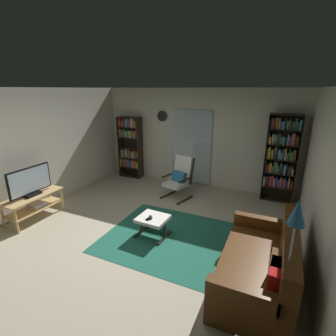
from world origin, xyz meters
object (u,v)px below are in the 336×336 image
leather_sofa (262,267)px  bookshelf_near_tv (130,145)px  floor_lamp_by_sofa (295,231)px  tv_stand (34,203)px  bookshelf_near_sofa (281,156)px  ottoman (153,220)px  tv_remote (150,218)px  wall_clock (162,116)px  lounge_armchair (180,176)px  cell_phone (149,219)px  television (30,182)px

leather_sofa → bookshelf_near_tv: bearing=142.2°
leather_sofa → floor_lamp_by_sofa: floor_lamp_by_sofa is taller
tv_stand → bookshelf_near_sofa: bookshelf_near_sofa is taller
bookshelf_near_sofa → floor_lamp_by_sofa: 3.70m
tv_stand → ottoman: size_ratio=2.16×
tv_remote → wall_clock: (-1.14, 2.84, 1.47)m
ottoman → leather_sofa: bearing=-14.6°
lounge_armchair → cell_phone: 1.91m
bookshelf_near_tv → leather_sofa: size_ratio=1.00×
lounge_armchair → ottoman: 1.83m
bookshelf_near_sofa → leather_sofa: bearing=-91.2°
tv_stand → television: 0.46m
floor_lamp_by_sofa → bookshelf_near_sofa: bearing=93.0°
bookshelf_near_sofa → lounge_armchair: (-2.18, -0.82, -0.55)m
ottoman → wall_clock: 3.40m
bookshelf_near_sofa → wall_clock: bookshelf_near_sofa is taller
bookshelf_near_tv → cell_phone: size_ratio=12.85×
bookshelf_near_sofa → cell_phone: bookshelf_near_sofa is taller
television → ottoman: television is taller
ottoman → tv_stand: bearing=-169.9°
bookshelf_near_sofa → cell_phone: 3.44m
tv_stand → leather_sofa: bearing=-0.6°
tv_stand → bookshelf_near_sofa: bearing=34.6°
lounge_armchair → tv_remote: bearing=-84.0°
cell_phone → wall_clock: 3.43m
tv_stand → ottoman: bearing=10.1°
bookshelf_near_sofa → lounge_armchair: bearing=-159.3°
bookshelf_near_tv → cell_phone: 3.51m
leather_sofa → ottoman: 1.96m
television → cell_phone: (2.47, 0.37, -0.43)m
television → bookshelf_near_sofa: size_ratio=0.45×
tv_remote → floor_lamp_by_sofa: 2.56m
wall_clock → tv_stand: bearing=-112.5°
cell_phone → lounge_armchair: bearing=103.7°
tv_stand → television: (0.00, -0.01, 0.46)m
tv_stand → cell_phone: tv_stand is taller
ottoman → floor_lamp_by_sofa: size_ratio=0.34×
leather_sofa → floor_lamp_by_sofa: (0.26, -0.57, 0.93)m
bookshelf_near_sofa → tv_remote: 3.40m
bookshelf_near_sofa → leather_sofa: size_ratio=1.14×
television → wall_clock: 3.67m
bookshelf_near_tv → ottoman: size_ratio=3.32×
tv_remote → floor_lamp_by_sofa: bearing=-54.7°
tv_stand → cell_phone: 2.49m
floor_lamp_by_sofa → tv_remote: bearing=155.0°
wall_clock → lounge_armchair: bearing=-46.3°
bookshelf_near_sofa → wall_clock: 3.22m
leather_sofa → lounge_armchair: 3.13m
ottoman → cell_phone: 0.12m
ottoman → bookshelf_near_sofa: bearing=53.2°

